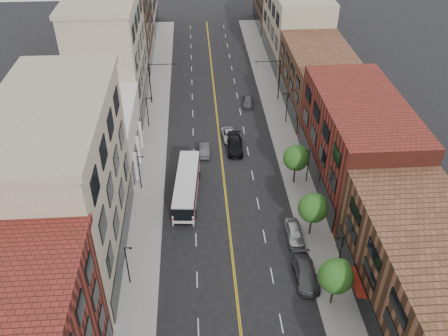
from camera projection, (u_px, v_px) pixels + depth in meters
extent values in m
cube|color=gray|center=(154.00, 143.00, 71.58)|extent=(4.00, 110.00, 0.15)
cube|color=gray|center=(285.00, 139.00, 72.66)|extent=(4.00, 110.00, 0.15)
cube|color=gray|center=(65.00, 189.00, 48.17)|extent=(10.00, 22.00, 18.00)
cube|color=silver|center=(99.00, 137.00, 65.67)|extent=(10.00, 14.00, 8.00)
cube|color=gray|center=(110.00, 55.00, 76.52)|extent=(10.00, 20.00, 18.00)
cube|color=brown|center=(124.00, 23.00, 93.60)|extent=(10.00, 20.00, 15.00)
cube|color=brown|center=(435.00, 299.00, 41.81)|extent=(10.00, 26.00, 10.00)
cube|color=maroon|center=(357.00, 143.00, 60.66)|extent=(10.00, 22.00, 12.00)
cube|color=brown|center=(319.00, 80.00, 78.26)|extent=(10.00, 20.00, 10.00)
cube|color=gray|center=(296.00, 25.00, 94.10)|extent=(10.00, 22.00, 14.00)
cube|color=brown|center=(279.00, 2.00, 111.18)|extent=(10.00, 18.00, 11.00)
cylinder|color=black|center=(332.00, 294.00, 46.73)|extent=(0.22, 0.22, 2.50)
sphere|color=#1F5618|center=(336.00, 276.00, 45.19)|extent=(3.40, 3.40, 3.40)
sphere|color=#1F5618|center=(341.00, 269.00, 45.24)|extent=(2.04, 2.04, 2.04)
cylinder|color=black|center=(310.00, 225.00, 54.83)|extent=(0.22, 0.22, 2.50)
sphere|color=#1F5618|center=(313.00, 208.00, 53.29)|extent=(3.40, 3.40, 3.40)
sphere|color=#1F5618|center=(317.00, 202.00, 53.34)|extent=(2.04, 2.04, 2.04)
cylinder|color=black|center=(294.00, 174.00, 62.93)|extent=(0.22, 0.22, 2.50)
sphere|color=#1F5618|center=(296.00, 158.00, 61.39)|extent=(3.40, 3.40, 3.40)
sphere|color=#1F5618|center=(300.00, 153.00, 61.44)|extent=(2.04, 2.04, 2.04)
cylinder|color=black|center=(127.00, 266.00, 48.15)|extent=(0.14, 0.14, 5.00)
cylinder|color=black|center=(128.00, 248.00, 46.71)|extent=(0.70, 0.10, 0.10)
cube|color=black|center=(131.00, 248.00, 46.75)|extent=(0.28, 0.14, 0.14)
cube|color=#19592D|center=(126.00, 259.00, 47.62)|extent=(0.04, 0.55, 0.35)
cylinder|color=black|center=(140.00, 173.00, 61.11)|extent=(0.14, 0.14, 5.00)
cylinder|color=black|center=(140.00, 157.00, 59.67)|extent=(0.70, 0.10, 0.10)
cube|color=black|center=(142.00, 157.00, 59.71)|extent=(0.28, 0.14, 0.14)
cube|color=#19592D|center=(139.00, 167.00, 60.58)|extent=(0.04, 0.55, 0.35)
cylinder|color=black|center=(148.00, 112.00, 74.07)|extent=(0.14, 0.14, 5.00)
cylinder|color=black|center=(148.00, 98.00, 72.63)|extent=(0.70, 0.10, 0.10)
cube|color=black|center=(150.00, 98.00, 72.67)|extent=(0.28, 0.14, 0.14)
cube|color=#19592D|center=(147.00, 107.00, 73.55)|extent=(0.04, 0.55, 0.35)
cylinder|color=black|center=(340.00, 255.00, 49.34)|extent=(0.14, 0.14, 5.00)
cylinder|color=black|center=(340.00, 238.00, 47.86)|extent=(0.70, 0.10, 0.10)
cube|color=black|center=(338.00, 238.00, 47.87)|extent=(0.28, 0.14, 0.14)
cube|color=#19592D|center=(341.00, 249.00, 48.81)|extent=(0.04, 0.55, 0.35)
cylinder|color=black|center=(308.00, 166.00, 62.30)|extent=(0.14, 0.14, 5.00)
cylinder|color=black|center=(307.00, 150.00, 60.82)|extent=(0.70, 0.10, 0.10)
cube|color=black|center=(305.00, 151.00, 60.83)|extent=(0.28, 0.14, 0.14)
cube|color=#19592D|center=(309.00, 161.00, 61.77)|extent=(0.04, 0.55, 0.35)
cylinder|color=black|center=(287.00, 108.00, 75.26)|extent=(0.14, 0.14, 5.00)
cylinder|color=black|center=(286.00, 94.00, 73.78)|extent=(0.70, 0.10, 0.10)
cube|color=black|center=(284.00, 94.00, 73.79)|extent=(0.28, 0.14, 0.14)
cube|color=#19592D|center=(287.00, 103.00, 74.73)|extent=(0.04, 0.55, 0.35)
cylinder|color=black|center=(150.00, 84.00, 79.91)|extent=(0.18, 0.18, 7.20)
cylinder|color=black|center=(162.00, 64.00, 78.04)|extent=(4.40, 0.12, 0.12)
imported|color=black|center=(173.00, 66.00, 78.37)|extent=(0.15, 0.18, 0.90)
cylinder|color=black|center=(279.00, 80.00, 81.10)|extent=(0.18, 0.18, 7.20)
cylinder|color=black|center=(267.00, 61.00, 78.99)|extent=(4.40, 0.12, 0.12)
imported|color=black|center=(257.00, 64.00, 79.13)|extent=(0.15, 0.18, 0.90)
cube|color=silver|center=(187.00, 186.00, 60.48)|extent=(3.54, 12.07, 2.88)
cube|color=black|center=(187.00, 182.00, 60.07)|extent=(3.59, 12.12, 1.04)
cube|color=red|center=(187.00, 188.00, 60.65)|extent=(3.59, 12.12, 0.22)
cube|color=black|center=(183.00, 216.00, 55.48)|extent=(2.18, 0.24, 1.59)
cylinder|color=black|center=(174.00, 213.00, 57.95)|extent=(0.35, 0.97, 0.95)
cylinder|color=black|center=(195.00, 214.00, 57.92)|extent=(0.35, 0.97, 0.95)
cylinder|color=black|center=(180.00, 175.00, 64.39)|extent=(0.35, 0.97, 0.95)
cylinder|color=black|center=(199.00, 175.00, 64.36)|extent=(0.35, 0.97, 0.95)
imported|color=#434347|center=(305.00, 273.00, 49.72)|extent=(2.34, 5.63, 1.63)
imported|color=#B4B6BC|center=(295.00, 233.00, 54.69)|extent=(1.89, 4.65, 1.58)
imported|color=#444448|center=(204.00, 150.00, 69.02)|extent=(1.44, 4.09, 1.35)
imported|color=black|center=(235.00, 145.00, 69.77)|extent=(2.54, 5.73, 1.64)
imported|color=#BABCC3|center=(229.00, 135.00, 72.35)|extent=(2.61, 4.79, 1.27)
imported|color=#4A4B4F|center=(248.00, 102.00, 81.18)|extent=(2.10, 4.20, 1.38)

